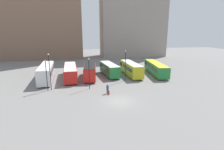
{
  "coord_description": "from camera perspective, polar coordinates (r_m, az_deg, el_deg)",
  "views": [
    {
      "loc": [
        -5.8,
        -23.42,
        10.02
      ],
      "look_at": [
        0.52,
        8.84,
        1.85
      ],
      "focal_mm": 28.0,
      "sensor_mm": 36.0,
      "label": 1
    }
  ],
  "objects": [
    {
      "name": "bus_3",
      "position": [
        40.94,
        -0.88,
        1.97
      ],
      "size": [
        3.48,
        9.25,
        2.8
      ],
      "rotation": [
        0.0,
        0.0,
        1.68
      ],
      "color": "#237A38",
      "rests_on": "ground_plane"
    },
    {
      "name": "suitcase",
      "position": [
        28.76,
        -1.0,
        -5.86
      ],
      "size": [
        0.26,
        0.43,
        0.77
      ],
      "rotation": [
        0.0,
        0.0,
        1.36
      ],
      "color": "#B7232D",
      "rests_on": "ground_plane"
    },
    {
      "name": "traveler",
      "position": [
        28.98,
        -1.47,
        -4.28
      ],
      "size": [
        0.49,
        0.49,
        1.61
      ],
      "rotation": [
        0.0,
        0.0,
        1.36
      ],
      "color": "#4C3828",
      "rests_on": "ground_plane"
    },
    {
      "name": "building_block_left",
      "position": [
        73.42,
        -23.26,
        19.35
      ],
      "size": [
        31.52,
        12.35,
        36.56
      ],
      "color": "#7F604C",
      "rests_on": "ground_plane"
    },
    {
      "name": "bus_4",
      "position": [
        41.25,
        6.19,
        2.14
      ],
      "size": [
        2.67,
        10.43,
        3.0
      ],
      "rotation": [
        0.0,
        0.0,
        1.59
      ],
      "color": "gold",
      "rests_on": "ground_plane"
    },
    {
      "name": "ground_plane",
      "position": [
        26.12,
        2.65,
        -8.62
      ],
      "size": [
        160.0,
        160.0,
        0.0
      ],
      "primitive_type": "plane",
      "color": "slate"
    },
    {
      "name": "bus_0",
      "position": [
        39.23,
        -20.66,
        0.91
      ],
      "size": [
        3.0,
        11.56,
        3.27
      ],
      "rotation": [
        0.0,
        0.0,
        1.62
      ],
      "color": "silver",
      "rests_on": "ground_plane"
    },
    {
      "name": "bus_1",
      "position": [
        39.29,
        -13.43,
        1.1
      ],
      "size": [
        3.09,
        11.48,
        2.82
      ],
      "rotation": [
        0.0,
        0.0,
        1.61
      ],
      "color": "red",
      "rests_on": "ground_plane"
    },
    {
      "name": "lamp_post_2",
      "position": [
        31.97,
        -20.66,
        0.74
      ],
      "size": [
        0.28,
        0.28,
        5.43
      ],
      "color": "black",
      "rests_on": "ground_plane"
    },
    {
      "name": "bus_5",
      "position": [
        43.52,
        14.06,
        2.26
      ],
      "size": [
        4.17,
        12.41,
        2.76
      ],
      "rotation": [
        0.0,
        0.0,
        1.44
      ],
      "color": "#237A38",
      "rests_on": "ground_plane"
    },
    {
      "name": "lamp_post_1",
      "position": [
        31.03,
        -7.52,
        1.27
      ],
      "size": [
        0.28,
        0.28,
        5.55
      ],
      "color": "black",
      "rests_on": "ground_plane"
    },
    {
      "name": "building_block_right",
      "position": [
        75.45,
        6.8,
        19.3
      ],
      "size": [
        25.87,
        11.24,
        34.35
      ],
      "color": "gray",
      "rests_on": "ground_plane"
    },
    {
      "name": "lamp_post_0",
      "position": [
        36.25,
        4.4,
        3.82
      ],
      "size": [
        0.28,
        0.28,
        6.31
      ],
      "color": "black",
      "rests_on": "ground_plane"
    },
    {
      "name": "bus_2",
      "position": [
        38.87,
        -7.16,
        1.3
      ],
      "size": [
        3.37,
        9.68,
        2.9
      ],
      "rotation": [
        0.0,
        0.0,
        1.47
      ],
      "color": "red",
      "rests_on": "ground_plane"
    },
    {
      "name": "lamp_post_3",
      "position": [
        32.02,
        -19.7,
        1.81
      ],
      "size": [
        0.28,
        0.28,
        6.44
      ],
      "color": "black",
      "rests_on": "ground_plane"
    }
  ]
}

